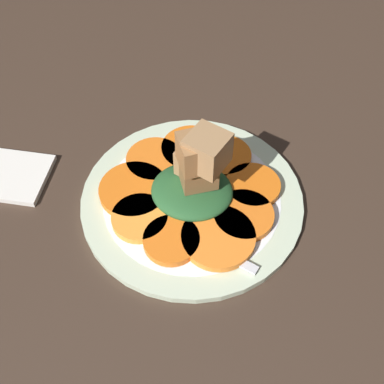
{
  "coord_description": "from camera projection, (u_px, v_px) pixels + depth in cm",
  "views": [
    {
      "loc": [
        6.28,
        -37.35,
        52.73
      ],
      "look_at": [
        0.0,
        0.0,
        4.1
      ],
      "focal_mm": 45.0,
      "sensor_mm": 36.0,
      "label": 1
    }
  ],
  "objects": [
    {
      "name": "table_slab",
      "position": [
        192.0,
        206.0,
        0.64
      ],
      "size": [
        120.0,
        120.0,
        2.0
      ],
      "primitive_type": "cube",
      "color": "#38281E",
      "rests_on": "ground"
    },
    {
      "name": "plate",
      "position": [
        192.0,
        199.0,
        0.63
      ],
      "size": [
        28.9,
        28.9,
        1.05
      ],
      "color": "beige",
      "rests_on": "table_slab"
    },
    {
      "name": "carrot_slice_0",
      "position": [
        192.0,
        149.0,
        0.67
      ],
      "size": [
        8.42,
        8.42,
        1.03
      ],
      "primitive_type": "cylinder",
      "color": "orange",
      "rests_on": "plate"
    },
    {
      "name": "carrot_slice_1",
      "position": [
        155.0,
        160.0,
        0.66
      ],
      "size": [
        7.79,
        7.79,
        1.03
      ],
      "primitive_type": "cylinder",
      "color": "orange",
      "rests_on": "plate"
    },
    {
      "name": "carrot_slice_2",
      "position": [
        134.0,
        190.0,
        0.62
      ],
      "size": [
        9.07,
        9.07,
        1.03
      ],
      "primitive_type": "cylinder",
      "color": "orange",
      "rests_on": "plate"
    },
    {
      "name": "carrot_slice_3",
      "position": [
        140.0,
        218.0,
        0.6
      ],
      "size": [
        7.07,
        7.07,
        1.03
      ],
      "primitive_type": "cylinder",
      "color": "orange",
      "rests_on": "plate"
    },
    {
      "name": "carrot_slice_4",
      "position": [
        171.0,
        240.0,
        0.58
      ],
      "size": [
        6.88,
        6.88,
        1.03
      ],
      "primitive_type": "cylinder",
      "color": "orange",
      "rests_on": "plate"
    },
    {
      "name": "carrot_slice_5",
      "position": [
        218.0,
        237.0,
        0.58
      ],
      "size": [
        9.06,
        9.06,
        1.03
      ],
      "primitive_type": "cylinder",
      "color": "orange",
      "rests_on": "plate"
    },
    {
      "name": "carrot_slice_6",
      "position": [
        244.0,
        215.0,
        0.6
      ],
      "size": [
        7.6,
        7.6,
        1.03
      ],
      "primitive_type": "cylinder",
      "color": "orange",
      "rests_on": "plate"
    },
    {
      "name": "carrot_slice_7",
      "position": [
        253.0,
        186.0,
        0.63
      ],
      "size": [
        7.24,
        7.24,
        1.03
      ],
      "primitive_type": "cylinder",
      "color": "orange",
      "rests_on": "plate"
    },
    {
      "name": "carrot_slice_8",
      "position": [
        225.0,
        156.0,
        0.66
      ],
      "size": [
        7.22,
        7.22,
        1.03
      ],
      "primitive_type": "cylinder",
      "color": "#D66114",
      "rests_on": "plate"
    },
    {
      "name": "center_pile",
      "position": [
        196.0,
        173.0,
        0.59
      ],
      "size": [
        10.51,
        9.63,
        11.27
      ],
      "color": "#235128",
      "rests_on": "plate"
    },
    {
      "name": "fork",
      "position": [
        186.0,
        234.0,
        0.59
      ],
      "size": [
        17.82,
        8.63,
        0.4
      ],
      "rotation": [
        0.0,
        0.0,
        -0.39
      ],
      "color": "silver",
      "rests_on": "plate"
    }
  ]
}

